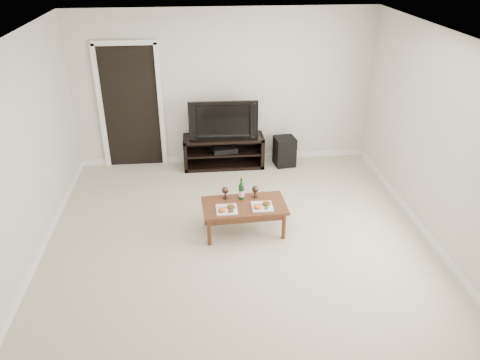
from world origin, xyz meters
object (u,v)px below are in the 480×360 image
at_px(television, 223,118).
at_px(subwoofer, 285,151).
at_px(coffee_table, 244,218).
at_px(media_console, 224,152).

relative_size(television, subwoofer, 2.26).
xyz_separation_m(subwoofer, coffee_table, (-0.92, -2.02, -0.04)).
bearing_deg(media_console, subwoofer, -2.20).
xyz_separation_m(media_console, subwoofer, (1.05, -0.04, -0.02)).
xyz_separation_m(media_console, television, (0.00, 0.00, 0.60)).
xyz_separation_m(television, subwoofer, (1.05, -0.04, -0.63)).
distance_m(subwoofer, coffee_table, 2.22).
height_order(media_console, television, television).
distance_m(media_console, subwoofer, 1.05).
height_order(television, coffee_table, television).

